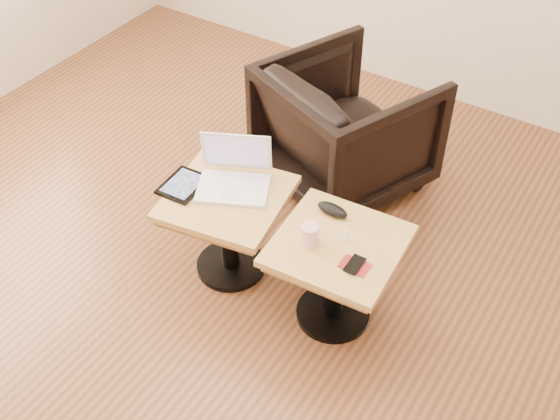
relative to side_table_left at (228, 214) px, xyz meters
The scene contains 11 objects.
room_shell 1.03m from the side_table_left, 68.07° to the right, with size 4.52×4.52×2.71m.
side_table_left is the anchor object (origin of this frame).
side_table_right 0.57m from the side_table_left, ahead, with size 0.55×0.55×0.47m.
laptop 0.18m from the side_table_left, 99.64° to the left, with size 0.40×0.38×0.23m.
tablet 0.24m from the side_table_left, 164.54° to the right, with size 0.18×0.23×0.02m.
charging_adapter 0.31m from the side_table_left, 141.12° to the left, with size 0.04×0.04×0.02m, color white.
glasses_case 0.50m from the side_table_left, 18.02° to the left, with size 0.15×0.06×0.05m, color black.
striped_cup 0.50m from the side_table_left, ahead, with size 0.07×0.07×0.10m, color pink.
earbuds_tangle 0.60m from the side_table_left, ahead, with size 0.07×0.05×0.01m.
phone_on_sleeve 0.71m from the side_table_left, ahead, with size 0.12×0.10×0.01m.
armchair 0.90m from the side_table_left, 81.23° to the left, with size 0.76×0.78×0.71m, color black.
Camera 1 is at (1.38, -1.62, 2.55)m, focal length 45.00 mm.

